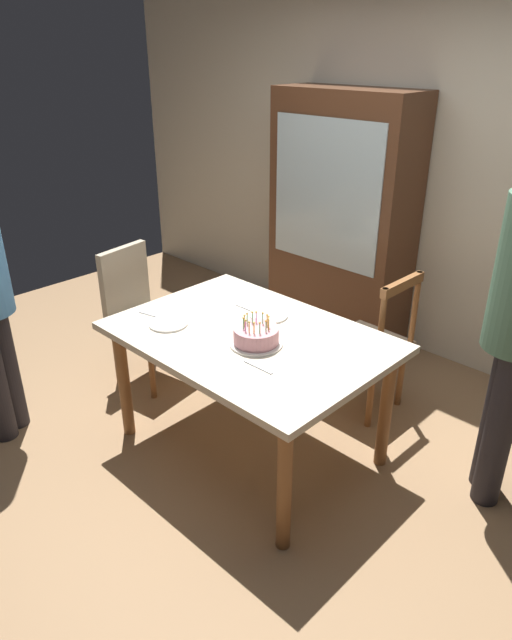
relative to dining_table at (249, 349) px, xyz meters
name	(u,v)px	position (x,y,z in m)	size (l,w,h in m)	color
ground	(250,446)	(0.00, 0.00, -0.67)	(6.40, 6.40, 0.00)	#93704C
back_wall	(432,180)	(0.00, 1.85, 0.63)	(6.40, 0.10, 2.60)	beige
dining_table	(249,349)	(0.00, 0.00, 0.00)	(1.47, 1.04, 0.76)	beige
birthday_cake	(256,336)	(0.11, -0.06, 0.14)	(0.28, 0.28, 0.16)	silver
plate_near_celebrant	(168,323)	(-0.41, -0.23, 0.10)	(0.22, 0.22, 0.01)	white
plate_far_side	(269,315)	(-0.07, 0.23, 0.10)	(0.22, 0.22, 0.01)	white
fork_near_celebrant	(152,315)	(-0.57, -0.23, 0.09)	(0.18, 0.02, 0.01)	silver
fork_far_side	(247,309)	(-0.23, 0.21, 0.09)	(0.18, 0.02, 0.01)	silver
fork_near_guest	(258,367)	(0.28, -0.22, 0.09)	(0.18, 0.02, 0.01)	silver
chair_spindle_back	(371,345)	(0.25, 0.84, -0.21)	(0.45, 0.45, 0.95)	tan
chair_upholstered	(138,308)	(-1.12, 0.05, -0.14)	(0.50, 0.50, 0.95)	tan
china_cabinet	(341,221)	(-0.55, 1.56, 0.28)	(1.10, 0.45, 1.90)	#56331E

